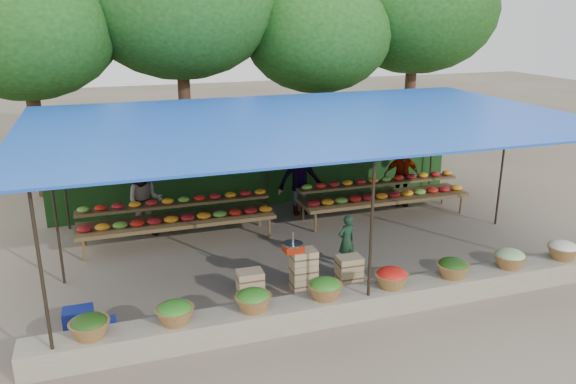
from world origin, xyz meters
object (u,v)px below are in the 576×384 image
object	(u,v)px
vendor_seated	(346,241)
blue_crate_back	(78,317)
crate_counter	(302,274)
weighing_scale	(293,247)
blue_crate_front	(100,332)

from	to	relation	value
vendor_seated	blue_crate_back	world-z (taller)	vendor_seated
crate_counter	weighing_scale	bearing A→B (deg)	-180.00
vendor_seated	blue_crate_front	size ratio (longest dim) A/B	2.09
vendor_seated	blue_crate_back	bearing A→B (deg)	-6.14
crate_counter	vendor_seated	world-z (taller)	vendor_seated
crate_counter	blue_crate_front	bearing A→B (deg)	-170.39
blue_crate_back	vendor_seated	bearing A→B (deg)	7.90
weighing_scale	vendor_seated	bearing A→B (deg)	25.95
weighing_scale	vendor_seated	distance (m)	1.52
crate_counter	blue_crate_front	distance (m)	3.56
blue_crate_back	weighing_scale	bearing A→B (deg)	0.50
crate_counter	weighing_scale	distance (m)	0.58
vendor_seated	blue_crate_back	xyz separation A→B (m)	(-4.98, -0.65, -0.39)
crate_counter	blue_crate_back	world-z (taller)	crate_counter
blue_crate_front	blue_crate_back	xyz separation A→B (m)	(-0.32, 0.59, -0.01)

